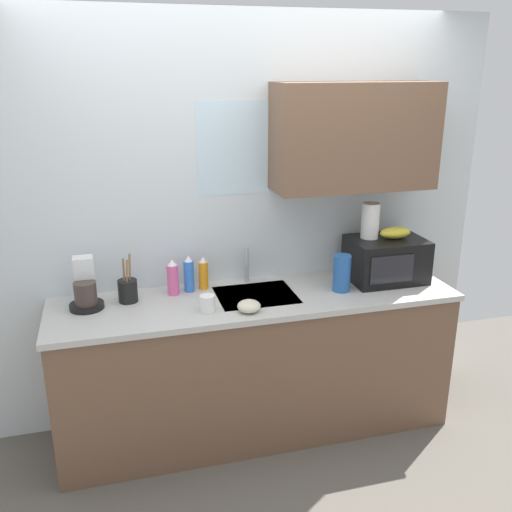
{
  "coord_description": "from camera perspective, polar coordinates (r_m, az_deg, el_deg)",
  "views": [
    {
      "loc": [
        -0.81,
        -2.96,
        2.19
      ],
      "look_at": [
        0.0,
        0.0,
        1.15
      ],
      "focal_mm": 39.64,
      "sensor_mm": 36.0,
      "label": 1
    }
  ],
  "objects": [
    {
      "name": "cereal_canister",
      "position": [
        3.41,
        8.66,
        -1.72
      ],
      "size": [
        0.1,
        0.1,
        0.22
      ],
      "primitive_type": "cylinder",
      "color": "#2659A5",
      "rests_on": "counter_unit"
    },
    {
      "name": "coffee_maker",
      "position": [
        3.29,
        -16.84,
        -3.22
      ],
      "size": [
        0.19,
        0.21,
        0.28
      ],
      "color": "black",
      "rests_on": "counter_unit"
    },
    {
      "name": "sink_faucet",
      "position": [
        3.51,
        -0.95,
        -0.87
      ],
      "size": [
        0.03,
        0.03,
        0.23
      ],
      "primitive_type": "cylinder",
      "color": "#B2B5BA",
      "rests_on": "counter_unit"
    },
    {
      "name": "small_bowl",
      "position": [
        3.12,
        -0.71,
        -5.08
      ],
      "size": [
        0.13,
        0.13,
        0.06
      ],
      "primitive_type": "ellipsoid",
      "color": "beige",
      "rests_on": "counter_unit"
    },
    {
      "name": "paper_towel_roll",
      "position": [
        3.56,
        11.45,
        3.52
      ],
      "size": [
        0.11,
        0.11,
        0.22
      ],
      "primitive_type": "cylinder",
      "color": "white",
      "rests_on": "microwave"
    },
    {
      "name": "utensil_crock",
      "position": [
        3.31,
        -12.81,
        -3.37
      ],
      "size": [
        0.11,
        0.11,
        0.28
      ],
      "color": "black",
      "rests_on": "counter_unit"
    },
    {
      "name": "dish_soap_bottle_blue",
      "position": [
        3.39,
        -6.78,
        -1.87
      ],
      "size": [
        0.06,
        0.06,
        0.22
      ],
      "color": "blue",
      "rests_on": "counter_unit"
    },
    {
      "name": "microwave",
      "position": [
        3.63,
        12.97,
        -0.34
      ],
      "size": [
        0.46,
        0.35,
        0.27
      ],
      "color": "black",
      "rests_on": "counter_unit"
    },
    {
      "name": "banana_bunch",
      "position": [
        3.6,
        13.87,
        2.29
      ],
      "size": [
        0.2,
        0.11,
        0.07
      ],
      "primitive_type": "ellipsoid",
      "color": "gold",
      "rests_on": "microwave"
    },
    {
      "name": "dish_soap_bottle_orange",
      "position": [
        3.42,
        -5.33,
        -1.79
      ],
      "size": [
        0.06,
        0.06,
        0.2
      ],
      "color": "orange",
      "rests_on": "counter_unit"
    },
    {
      "name": "counter_unit",
      "position": [
        3.52,
        0.0,
        -10.71
      ],
      "size": [
        2.39,
        0.63,
        0.9
      ],
      "color": "brown",
      "rests_on": "ground"
    },
    {
      "name": "mug_white",
      "position": [
        3.12,
        -4.92,
        -4.81
      ],
      "size": [
        0.08,
        0.08,
        0.09
      ],
      "primitive_type": "cylinder",
      "color": "white",
      "rests_on": "counter_unit"
    },
    {
      "name": "dish_soap_bottle_pink",
      "position": [
        3.36,
        -8.39,
        -2.22
      ],
      "size": [
        0.07,
        0.07,
        0.22
      ],
      "color": "#E55999",
      "rests_on": "counter_unit"
    },
    {
      "name": "kitchen_wall_assembly",
      "position": [
        3.5,
        0.65,
        4.98
      ],
      "size": [
        3.16,
        0.42,
        2.5
      ],
      "color": "silver",
      "rests_on": "ground"
    }
  ]
}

